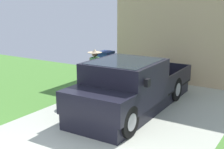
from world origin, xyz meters
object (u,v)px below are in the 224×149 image
at_px(person_with_hat, 95,72).
at_px(handbag, 89,97).
at_px(pickup_truck, 128,89).
at_px(wheeled_trash_bin, 106,61).

distance_m(person_with_hat, handbag, 0.87).
relative_size(pickup_truck, person_with_hat, 3.02).
distance_m(pickup_truck, handbag, 1.77).
distance_m(pickup_truck, person_with_hat, 1.56).
distance_m(handbag, wheeled_trash_bin, 4.31).
height_order(pickup_truck, wheeled_trash_bin, pickup_truck).
bearing_deg(wheeled_trash_bin, pickup_truck, -48.82).
distance_m(pickup_truck, wheeled_trash_bin, 5.40).
xyz_separation_m(pickup_truck, handbag, (-1.66, 0.21, -0.59)).
bearing_deg(person_with_hat, pickup_truck, -7.93).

